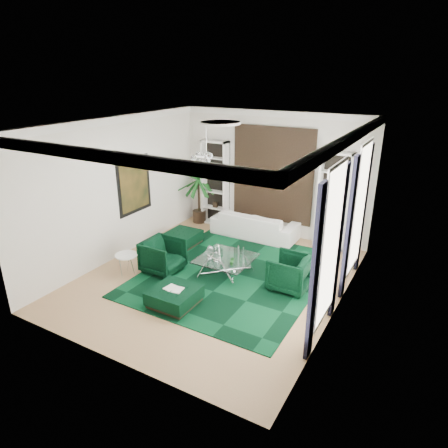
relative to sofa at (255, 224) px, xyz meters
The scene contains 30 objects.
floor 2.98m from the sofa, 84.08° to the right, with size 6.00×7.00×0.02m, color tan.
ceiling 4.52m from the sofa, 84.08° to the right, with size 6.00×7.00×0.02m, color white.
wall_back 1.64m from the sofa, 61.74° to the left, with size 6.00×0.02×3.80m, color silver.
wall_front 6.63m from the sofa, 87.29° to the right, with size 6.00×0.02×3.80m, color silver.
wall_left 4.27m from the sofa, 132.59° to the right, with size 0.02×7.00×3.80m, color silver.
wall_right 4.68m from the sofa, 41.59° to the right, with size 0.02×7.00×3.80m, color silver.
crown_molding 4.44m from the sofa, 84.08° to the right, with size 6.00×7.00×0.18m, color white, non-canonical shape.
ceiling_medallion 4.30m from the sofa, 83.41° to the right, with size 0.90×0.90×0.05m, color white.
tapestry 1.63m from the sofa, 59.48° to the left, with size 2.50×0.06×2.80m, color black.
shelving_left 1.97m from the sofa, 167.39° to the left, with size 0.90×0.38×2.80m, color white, non-canonical shape.
shelving_right 2.50m from the sofa, ahead, with size 0.90×0.38×2.80m, color white, non-canonical shape.
painting 3.84m from the sofa, 138.69° to the right, with size 0.04×1.30×1.60m, color black.
window_near 5.28m from the sofa, 49.38° to the right, with size 0.03×1.10×2.90m, color white.
curtain_near_a 5.80m from the sofa, 54.80° to the right, with size 0.07×0.30×3.25m, color black.
curtain_near_b 4.65m from the sofa, 43.20° to the right, with size 0.07×0.30×3.25m, color black.
window_far 3.90m from the sofa, 23.64° to the right, with size 0.03×1.10×2.90m, color white.
curtain_far_a 4.14m from the sofa, 34.28° to the right, with size 0.07×0.30×3.25m, color black.
curtain_far_b 3.56m from the sofa, 11.48° to the right, with size 0.07×0.30×3.25m, color black.
rug 2.62m from the sofa, 76.36° to the right, with size 4.20×5.00×0.02m, color black.
sofa is the anchor object (origin of this frame).
armchair_left 3.43m from the sofa, 107.81° to the right, with size 0.92×0.94×0.86m, color black.
armchair_right 3.26m from the sofa, 50.03° to the right, with size 0.90×0.92×0.84m, color black.
coffee_table 2.66m from the sofa, 80.66° to the right, with size 1.31×1.31×0.45m, color white, non-canonical shape.
ottoman_side 2.27m from the sofa, 134.41° to the right, with size 0.89×0.89×0.39m, color black.
ottoman_front 4.43m from the sofa, 88.16° to the right, with size 0.97×0.97×0.39m, color black.
book 4.43m from the sofa, 88.16° to the right, with size 0.42×0.28×0.03m, color white.
side_table 4.24m from the sofa, 114.10° to the right, with size 0.56×0.56×0.54m, color white.
palm 2.35m from the sofa, behind, with size 1.52×1.52×2.44m, color #19591E, non-canonical shape.
chandelier 3.82m from the sofa, 88.19° to the right, with size 0.76×0.76×0.68m, color white, non-canonical shape.
table_plant 2.99m from the sofa, 75.29° to the right, with size 0.12×0.10×0.23m, color #19591E.
Camera 1 is at (4.55, -7.58, 4.87)m, focal length 32.00 mm.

